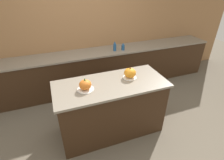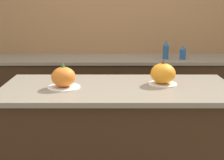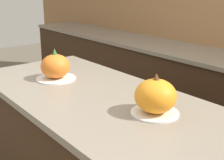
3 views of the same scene
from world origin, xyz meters
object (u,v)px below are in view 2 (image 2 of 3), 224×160
object	(u,v)px
bottle_short	(182,53)
pumpkin_cake_left	(63,78)
pumpkin_cake_right	(163,74)
bottle_tall	(165,50)

from	to	relation	value
bottle_short	pumpkin_cake_left	bearing A→B (deg)	-130.66
pumpkin_cake_right	pumpkin_cake_left	bearing A→B (deg)	-172.73
pumpkin_cake_right	bottle_short	distance (m)	1.32
bottle_tall	bottle_short	world-z (taller)	bottle_tall
pumpkin_cake_right	bottle_tall	xyz separation A→B (m)	(0.23, 1.27, -0.02)
bottle_short	bottle_tall	bearing A→B (deg)	174.03
pumpkin_cake_right	bottle_short	bearing A→B (deg)	71.21
pumpkin_cake_left	pumpkin_cake_right	distance (m)	0.73
pumpkin_cake_right	bottle_tall	bearing A→B (deg)	79.54
pumpkin_cake_right	bottle_tall	size ratio (longest dim) A/B	1.01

